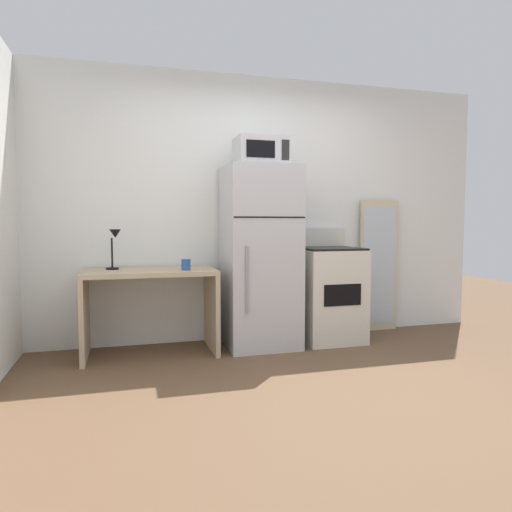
{
  "coord_description": "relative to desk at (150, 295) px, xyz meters",
  "views": [
    {
      "loc": [
        -1.25,
        -2.81,
        1.16
      ],
      "look_at": [
        -0.14,
        1.1,
        0.87
      ],
      "focal_mm": 32.36,
      "sensor_mm": 36.0,
      "label": 1
    }
  ],
  "objects": [
    {
      "name": "desk",
      "position": [
        0.0,
        0.0,
        0.0
      ],
      "size": [
        1.14,
        0.62,
        0.75
      ],
      "color": "tan",
      "rests_on": "ground"
    },
    {
      "name": "coffee_mug",
      "position": [
        0.3,
        -0.13,
        0.28
      ],
      "size": [
        0.08,
        0.08,
        0.09
      ],
      "primitive_type": "cylinder",
      "color": "#264C99",
      "rests_on": "desk"
    },
    {
      "name": "wall_back_white",
      "position": [
        1.05,
        0.38,
        0.78
      ],
      "size": [
        5.0,
        0.1,
        2.6
      ],
      "primitive_type": "cube",
      "color": "silver",
      "rests_on": "ground"
    },
    {
      "name": "refrigerator",
      "position": [
        1.01,
        -0.0,
        0.32
      ],
      "size": [
        0.66,
        0.65,
        1.68
      ],
      "color": "#B7B7BC",
      "rests_on": "ground"
    },
    {
      "name": "desk_lamp",
      "position": [
        -0.29,
        0.08,
        0.47
      ],
      "size": [
        0.14,
        0.12,
        0.35
      ],
      "color": "black",
      "rests_on": "desk"
    },
    {
      "name": "oven_range",
      "position": [
        1.72,
        0.01,
        -0.06
      ],
      "size": [
        0.58,
        0.61,
        1.1
      ],
      "color": "beige",
      "rests_on": "ground"
    },
    {
      "name": "ground_plane",
      "position": [
        1.05,
        -1.32,
        -0.52
      ],
      "size": [
        12.0,
        12.0,
        0.0
      ],
      "primitive_type": "plane",
      "color": "brown"
    },
    {
      "name": "leaning_mirror",
      "position": [
        2.42,
        0.27,
        0.18
      ],
      "size": [
        0.44,
        0.03,
        1.4
      ],
      "color": "#C6B793",
      "rests_on": "ground"
    },
    {
      "name": "microwave",
      "position": [
        1.01,
        -0.02,
        1.29
      ],
      "size": [
        0.46,
        0.35,
        0.26
      ],
      "color": "#B7B7BC",
      "rests_on": "refrigerator"
    }
  ]
}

